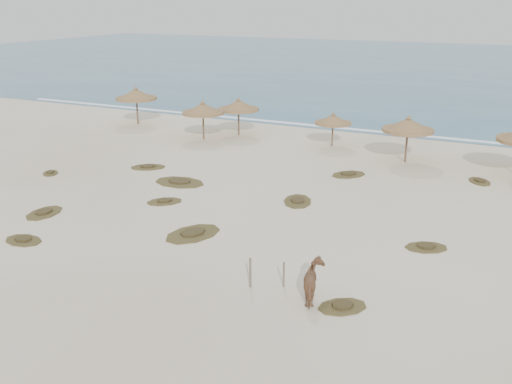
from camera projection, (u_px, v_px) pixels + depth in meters
ground at (198, 260)px, 22.87m from camera, size 160.00×160.00×0.00m
ocean at (452, 67)px, 86.95m from camera, size 200.00×100.00×0.01m
foam_line at (368, 131)px, 45.08m from camera, size 70.00×0.60×0.01m
palapa_0 at (136, 95)px, 46.72m from camera, size 3.50×3.50×3.14m
palapa_1 at (203, 109)px, 41.73m from camera, size 3.98×3.98×2.90m
palapa_2 at (239, 106)px, 43.06m from camera, size 3.59×3.59×2.89m
palapa_3 at (333, 120)px, 39.83m from camera, size 3.27×3.27×2.44m
palapa_4 at (408, 126)px, 35.80m from camera, size 3.48×3.48×3.03m
horse at (314, 283)px, 19.56m from camera, size 1.28×1.81×1.39m
fence_post_near at (250, 273)px, 20.53m from camera, size 0.09×0.09×1.15m
fence_post_far at (284, 274)px, 20.59m from camera, size 0.09×0.09×0.98m
scrub_0 at (44, 213)px, 27.75m from camera, size 1.54×2.21×0.16m
scrub_1 at (180, 182)px, 32.38m from camera, size 3.01×1.97×0.16m
scrub_2 at (165, 201)px, 29.31m from camera, size 2.13×2.09×0.16m
scrub_3 at (298, 201)px, 29.36m from camera, size 2.06×2.54×0.16m
scrub_4 at (426, 247)px, 23.92m from camera, size 2.13×1.88×0.16m
scrub_6 at (148, 167)px, 35.28m from camera, size 2.54×2.28×0.16m
scrub_7 at (349, 174)px, 33.80m from camera, size 2.46×2.56×0.16m
scrub_8 at (50, 173)px, 34.07m from camera, size 1.51×1.58×0.16m
scrub_9 at (193, 233)px, 25.31m from camera, size 2.64×3.19×0.16m
scrub_10 at (480, 181)px, 32.52m from camera, size 1.78×2.02×0.16m
scrub_11 at (23, 240)px, 24.62m from camera, size 1.85×1.24×0.16m
scrub_12 at (342, 306)px, 19.32m from camera, size 2.04×2.00×0.16m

